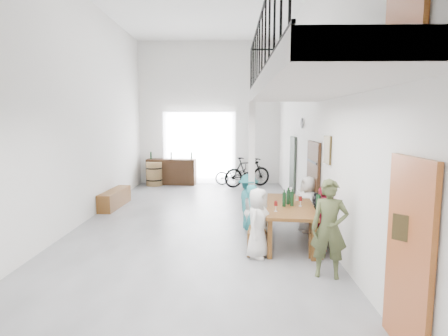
{
  "coord_description": "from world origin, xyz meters",
  "views": [
    {
      "loc": [
        0.83,
        -8.7,
        2.46
      ],
      "look_at": [
        0.69,
        -0.5,
        1.43
      ],
      "focal_mm": 30.0,
      "sensor_mm": 36.0,
      "label": 1
    }
  ],
  "objects_px": {
    "side_bench": "(115,198)",
    "host_standing": "(329,229)",
    "bicycle_near": "(235,175)",
    "bench_inner": "(258,230)",
    "serving_counter": "(171,172)",
    "tasting_table": "(290,209)",
    "oak_barrel": "(154,174)"
  },
  "relations": [
    {
      "from": "side_bench",
      "to": "host_standing",
      "type": "distance_m",
      "value": 6.85
    },
    {
      "from": "side_bench",
      "to": "bicycle_near",
      "type": "bearing_deg",
      "value": 46.96
    },
    {
      "from": "bench_inner",
      "to": "bicycle_near",
      "type": "xyz_separation_m",
      "value": [
        -0.41,
        6.76,
        0.18
      ]
    },
    {
      "from": "bench_inner",
      "to": "side_bench",
      "type": "xyz_separation_m",
      "value": [
        -3.91,
        3.01,
        0.02
      ]
    },
    {
      "from": "serving_counter",
      "to": "host_standing",
      "type": "xyz_separation_m",
      "value": [
        3.85,
        -8.63,
        0.29
      ]
    },
    {
      "from": "tasting_table",
      "to": "oak_barrel",
      "type": "bearing_deg",
      "value": 128.07
    },
    {
      "from": "oak_barrel",
      "to": "side_bench",
      "type": "bearing_deg",
      "value": -96.61
    },
    {
      "from": "side_bench",
      "to": "bicycle_near",
      "type": "xyz_separation_m",
      "value": [
        3.5,
        3.75,
        0.16
      ]
    },
    {
      "from": "oak_barrel",
      "to": "bicycle_near",
      "type": "bearing_deg",
      "value": 3.36
    },
    {
      "from": "bicycle_near",
      "to": "serving_counter",
      "type": "bearing_deg",
      "value": 89.4
    },
    {
      "from": "serving_counter",
      "to": "bicycle_near",
      "type": "xyz_separation_m",
      "value": [
        2.47,
        -0.11,
        -0.09
      ]
    },
    {
      "from": "oak_barrel",
      "to": "bicycle_near",
      "type": "xyz_separation_m",
      "value": [
        3.09,
        0.18,
        -0.05
      ]
    },
    {
      "from": "bench_inner",
      "to": "host_standing",
      "type": "relative_size",
      "value": 1.26
    },
    {
      "from": "tasting_table",
      "to": "bench_inner",
      "type": "bearing_deg",
      "value": 178.09
    },
    {
      "from": "tasting_table",
      "to": "side_bench",
      "type": "relative_size",
      "value": 1.34
    },
    {
      "from": "bench_inner",
      "to": "side_bench",
      "type": "distance_m",
      "value": 4.93
    },
    {
      "from": "host_standing",
      "to": "bench_inner",
      "type": "bearing_deg",
      "value": 133.43
    },
    {
      "from": "side_bench",
      "to": "oak_barrel",
      "type": "relative_size",
      "value": 1.93
    },
    {
      "from": "bench_inner",
      "to": "bicycle_near",
      "type": "bearing_deg",
      "value": 100.46
    },
    {
      "from": "tasting_table",
      "to": "oak_barrel",
      "type": "distance_m",
      "value": 7.84
    },
    {
      "from": "bench_inner",
      "to": "bicycle_near",
      "type": "height_order",
      "value": "bicycle_near"
    },
    {
      "from": "bench_inner",
      "to": "serving_counter",
      "type": "xyz_separation_m",
      "value": [
        -2.88,
        6.87,
        0.27
      ]
    },
    {
      "from": "side_bench",
      "to": "bicycle_near",
      "type": "distance_m",
      "value": 5.14
    },
    {
      "from": "oak_barrel",
      "to": "serving_counter",
      "type": "bearing_deg",
      "value": 24.92
    },
    {
      "from": "bicycle_near",
      "to": "oak_barrel",
      "type": "bearing_deg",
      "value": 95.2
    },
    {
      "from": "serving_counter",
      "to": "oak_barrel",
      "type": "bearing_deg",
      "value": -150.44
    },
    {
      "from": "side_bench",
      "to": "host_standing",
      "type": "bearing_deg",
      "value": -44.32
    },
    {
      "from": "host_standing",
      "to": "tasting_table",
      "type": "bearing_deg",
      "value": 116.56
    },
    {
      "from": "bench_inner",
      "to": "oak_barrel",
      "type": "xyz_separation_m",
      "value": [
        -3.5,
        6.58,
        0.22
      ]
    },
    {
      "from": "bench_inner",
      "to": "tasting_table",
      "type": "bearing_deg",
      "value": -1.3
    },
    {
      "from": "tasting_table",
      "to": "oak_barrel",
      "type": "relative_size",
      "value": 2.59
    },
    {
      "from": "tasting_table",
      "to": "oak_barrel",
      "type": "height_order",
      "value": "oak_barrel"
    }
  ]
}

